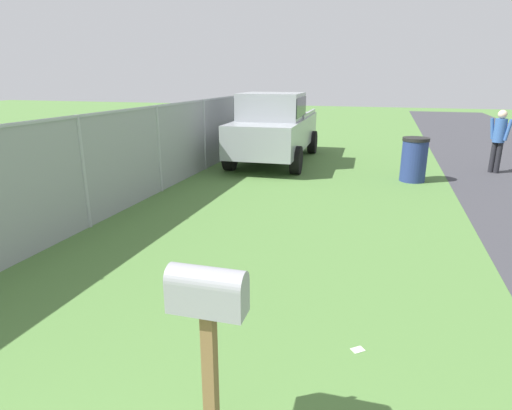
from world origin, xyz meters
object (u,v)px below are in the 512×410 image
at_px(mailbox, 208,304).
at_px(trash_bin, 414,159).
at_px(pickup_truck, 274,126).
at_px(pedestrian, 499,137).

distance_m(mailbox, trash_bin, 9.06).
bearing_deg(pickup_truck, mailbox, 9.85).
height_order(trash_bin, pedestrian, pedestrian).
distance_m(mailbox, pickup_truck, 10.54).
relative_size(mailbox, pedestrian, 0.81).
xyz_separation_m(trash_bin, pedestrian, (1.68, -2.20, 0.43)).
bearing_deg(pedestrian, mailbox, 12.10).
distance_m(trash_bin, pedestrian, 2.80).
height_order(mailbox, pickup_truck, pickup_truck).
bearing_deg(pickup_truck, pedestrian, 90.10).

